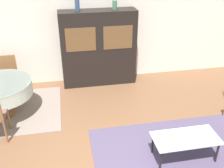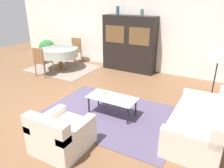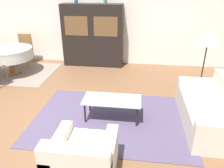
{
  "view_description": "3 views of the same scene",
  "coord_description": "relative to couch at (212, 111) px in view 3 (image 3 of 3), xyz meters",
  "views": [
    {
      "loc": [
        -0.6,
        -2.83,
        3.24
      ],
      "look_at": [
        0.2,
        1.4,
        0.95
      ],
      "focal_mm": 42.0,
      "sensor_mm": 36.0,
      "label": 1
    },
    {
      "loc": [
        3.34,
        -3.52,
        2.55
      ],
      "look_at": [
        1.23,
        0.28,
        0.75
      ],
      "focal_mm": 35.0,
      "sensor_mm": 36.0,
      "label": 2
    },
    {
      "loc": [
        1.71,
        -3.34,
        2.44
      ],
      "look_at": [
        1.23,
        0.28,
        0.75
      ],
      "focal_mm": 35.0,
      "sensor_mm": 36.0,
      "label": 3
    }
  ],
  "objects": [
    {
      "name": "display_cabinet",
      "position": [
        -2.87,
        3.01,
        0.66
      ],
      "size": [
        1.86,
        0.49,
        1.89
      ],
      "color": "black",
      "rests_on": "ground_plane"
    },
    {
      "name": "floor_lamp",
      "position": [
        0.05,
        1.18,
        1.08
      ],
      "size": [
        0.5,
        0.5,
        1.57
      ],
      "color": "black",
      "rests_on": "ground_plane"
    },
    {
      "name": "dining_rug",
      "position": [
        -5.06,
        1.99,
        -0.29
      ],
      "size": [
        2.29,
        1.84,
        0.01
      ],
      "color": "gray",
      "rests_on": "ground_plane"
    },
    {
      "name": "area_rug",
      "position": [
        -1.87,
        -0.08,
        -0.29
      ],
      "size": [
        3.03,
        2.13,
        0.01
      ],
      "color": "#4C425B",
      "rests_on": "ground_plane"
    },
    {
      "name": "coffee_table",
      "position": [
        -1.86,
        -0.05,
        0.1
      ],
      "size": [
        1.1,
        0.53,
        0.42
      ],
      "color": "black",
      "rests_on": "area_rug"
    },
    {
      "name": "armchair",
      "position": [
        -2.06,
        -1.53,
        0.0
      ],
      "size": [
        0.85,
        0.89,
        0.77
      ],
      "color": "beige",
      "rests_on": "ground_plane"
    },
    {
      "name": "dining_chair_far",
      "position": [
        -5.09,
        2.79,
        0.26
      ],
      "size": [
        0.44,
        0.44,
        0.96
      ],
      "rotation": [
        0.0,
        0.0,
        3.14
      ],
      "color": "brown",
      "rests_on": "dining_rug"
    },
    {
      "name": "cup",
      "position": [
        -2.1,
        0.01,
        0.18
      ],
      "size": [
        0.08,
        0.08,
        0.08
      ],
      "color": "tan",
      "rests_on": "coffee_table"
    },
    {
      "name": "couch",
      "position": [
        0.0,
        0.0,
        0.0
      ],
      "size": [
        0.92,
        1.84,
        0.79
      ],
      "rotation": [
        0.0,
        0.0,
        1.57
      ],
      "color": "beige",
      "rests_on": "ground_plane"
    },
    {
      "name": "wall_back",
      "position": [
        -3.09,
        3.3,
        1.06
      ],
      "size": [
        10.0,
        0.06,
        2.7
      ],
      "color": "silver",
      "rests_on": "ground_plane"
    },
    {
      "name": "dining_table",
      "position": [
        -5.09,
        1.91,
        0.32
      ],
      "size": [
        1.31,
        1.31,
        0.75
      ],
      "color": "brown",
      "rests_on": "dining_rug"
    },
    {
      "name": "vase_short",
      "position": [
        -2.46,
        3.01,
        1.71
      ],
      "size": [
        0.11,
        0.11,
        0.21
      ],
      "color": "#4C7A60",
      "rests_on": "display_cabinet"
    },
    {
      "name": "ground_plane",
      "position": [
        -3.09,
        -0.33,
        -0.29
      ],
      "size": [
        14.0,
        14.0,
        0.0
      ],
      "primitive_type": "plane",
      "color": "brown"
    },
    {
      "name": "bowl",
      "position": [
        -1.66,
        -0.1,
        0.16
      ],
      "size": [
        0.17,
        0.17,
        0.05
      ],
      "color": "white",
      "rests_on": "coffee_table"
    }
  ]
}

